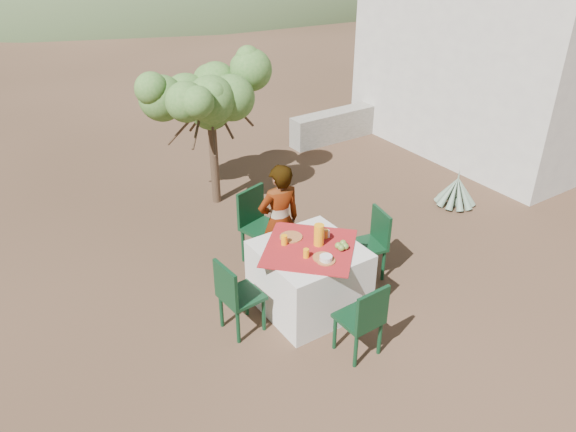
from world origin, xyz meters
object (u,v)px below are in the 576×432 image
object	(u,v)px
table	(309,277)
chair_far	(258,222)
chair_near	(364,318)
chair_right	(372,241)
agave	(456,191)
shrub_tree	(212,101)
juice_pitcher	(319,235)
chair_left	(235,294)
person	(279,222)
guesthouse	(502,60)

from	to	relation	value
table	chair_far	xyz separation A→B (m)	(0.02, 1.12, 0.14)
chair_near	chair_right	bearing A→B (deg)	-135.81
chair_near	agave	bearing A→B (deg)	-154.23
shrub_tree	juice_pitcher	distance (m)	2.92
chair_left	shrub_tree	world-z (taller)	shrub_tree
chair_far	chair_left	world-z (taller)	chair_far
chair_left	agave	distance (m)	4.12
chair_right	person	size ratio (longest dim) A/B	0.59
shrub_tree	chair_left	bearing A→B (deg)	-113.57
chair_near	chair_right	size ratio (longest dim) A/B	0.99
table	person	bearing A→B (deg)	84.57
table	chair_left	world-z (taller)	chair_left
chair_right	juice_pitcher	xyz separation A→B (m)	(-0.85, -0.08, 0.41)
chair_right	chair_left	bearing A→B (deg)	-78.09
chair_far	chair_left	size ratio (longest dim) A/B	1.10
juice_pitcher	chair_right	bearing A→B (deg)	5.69
chair_near	shrub_tree	size ratio (longest dim) A/B	0.44
guesthouse	juice_pitcher	world-z (taller)	guesthouse
chair_near	guesthouse	distance (m)	6.55
table	chair_far	world-z (taller)	chair_far
chair_far	guesthouse	bearing A→B (deg)	-5.19
agave	guesthouse	xyz separation A→B (m)	(2.48, 1.43, 1.29)
agave	juice_pitcher	size ratio (longest dim) A/B	2.65
chair_far	chair_right	world-z (taller)	chair_far
chair_near	chair_left	xyz separation A→B (m)	(-0.86, 0.99, 0.01)
chair_right	shrub_tree	bearing A→B (deg)	-155.95
shrub_tree	agave	world-z (taller)	shrub_tree
juice_pitcher	shrub_tree	bearing A→B (deg)	85.54
chair_near	person	bearing A→B (deg)	-94.78
chair_near	shrub_tree	xyz separation A→B (m)	(0.35, 3.77, 1.05)
person	agave	size ratio (longest dim) A/B	2.26
chair_near	juice_pitcher	distance (m)	1.03
person	agave	distance (m)	3.16
chair_right	shrub_tree	xyz separation A→B (m)	(-0.63, 2.76, 1.05)
chair_near	chair_far	bearing A→B (deg)	-92.94
chair_far	chair_left	bearing A→B (deg)	-145.98
juice_pitcher	table	bearing A→B (deg)	177.43
table	chair_near	xyz separation A→B (m)	(-0.02, -0.94, 0.09)
person	shrub_tree	xyz separation A→B (m)	(0.27, 2.14, 0.80)
chair_right	shrub_tree	distance (m)	3.02
person	guesthouse	size ratio (longest dim) A/B	0.34
table	person	xyz separation A→B (m)	(0.07, 0.69, 0.34)
shrub_tree	agave	bearing A→B (deg)	-36.41
chair_far	person	xyz separation A→B (m)	(0.04, -0.42, 0.20)
shrub_tree	guesthouse	size ratio (longest dim) A/B	0.46
table	chair_left	bearing A→B (deg)	176.16
chair_right	chair_near	bearing A→B (deg)	-32.69
chair_far	shrub_tree	world-z (taller)	shrub_tree
chair_far	juice_pitcher	bearing A→B (deg)	-101.02
person	shrub_tree	size ratio (longest dim) A/B	0.75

